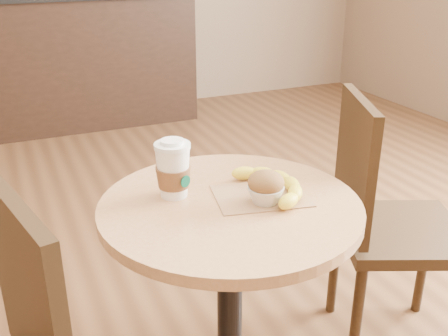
# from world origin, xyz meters

# --- Properties ---
(cafe_table) EXTENTS (0.68, 0.68, 0.75)m
(cafe_table) POSITION_xyz_m (0.08, -0.05, 0.52)
(cafe_table) COLOR black
(cafe_table) RESTS_ON ground
(chair_right) EXTENTS (0.53, 0.53, 0.93)m
(chair_right) POSITION_xyz_m (0.71, 0.06, 0.51)
(chair_right) COLOR #322211
(chair_right) RESTS_ON ground
(service_counter) EXTENTS (2.30, 0.65, 1.04)m
(service_counter) POSITION_xyz_m (0.00, 3.18, 0.52)
(service_counter) COLOR black
(service_counter) RESTS_ON ground
(kraft_bag) EXTENTS (0.27, 0.22, 0.00)m
(kraft_bag) POSITION_xyz_m (0.17, -0.05, 0.75)
(kraft_bag) COLOR #9C724B
(kraft_bag) RESTS_ON cafe_table
(coffee_cup) EXTENTS (0.09, 0.10, 0.16)m
(coffee_cup) POSITION_xyz_m (-0.04, 0.04, 0.82)
(coffee_cup) COLOR white
(coffee_cup) RESTS_ON cafe_table
(muffin) EXTENTS (0.10, 0.10, 0.09)m
(muffin) POSITION_xyz_m (0.16, -0.09, 0.79)
(muffin) COLOR silver
(muffin) RESTS_ON kraft_bag
(banana) EXTENTS (0.16, 0.28, 0.04)m
(banana) POSITION_xyz_m (0.22, -0.04, 0.77)
(banana) COLOR yellow
(banana) RESTS_ON kraft_bag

